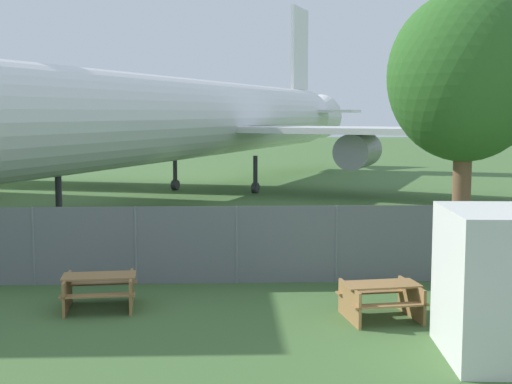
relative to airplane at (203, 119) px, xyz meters
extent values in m
cylinder|color=slate|center=(-3.58, -20.00, -2.99)|extent=(0.07, 0.07, 1.98)
cylinder|color=slate|center=(-1.03, -20.00, -2.99)|extent=(0.07, 0.07, 1.98)
cylinder|color=slate|center=(1.51, -20.00, -2.99)|extent=(0.07, 0.07, 1.98)
cylinder|color=slate|center=(4.06, -20.00, -2.99)|extent=(0.07, 0.07, 1.98)
cylinder|color=slate|center=(6.60, -20.00, -2.99)|extent=(0.07, 0.07, 1.98)
cube|color=slate|center=(4.06, -20.00, -2.99)|extent=(56.00, 0.01, 1.98)
cylinder|color=white|center=(-0.18, -0.44, 0.05)|extent=(18.19, 36.19, 4.01)
cone|color=white|center=(8.03, 19.20, 0.05)|extent=(5.27, 6.02, 3.61)
cube|color=white|center=(10.19, -2.74, -0.55)|extent=(17.21, 13.15, 0.30)
cylinder|color=#939399|center=(7.99, -1.43, -1.60)|extent=(3.06, 4.03, 1.81)
cube|color=white|center=(-9.11, 5.33, -0.55)|extent=(17.68, 9.37, 0.30)
cylinder|color=#939399|center=(-6.63, 4.68, -1.60)|extent=(3.06, 4.03, 1.81)
cube|color=white|center=(6.67, 15.96, 5.07)|extent=(1.62, 3.43, 6.02)
cube|color=white|center=(6.60, 15.77, 0.46)|extent=(9.39, 6.37, 0.20)
cylinder|color=#2D2D33|center=(-4.89, -11.70, -2.96)|extent=(0.24, 0.24, 2.02)
cylinder|color=#2D2D33|center=(-4.89, -11.70, -3.70)|extent=(0.49, 0.63, 0.56)
cylinder|color=#2D2D33|center=(2.76, 0.36, -2.96)|extent=(0.24, 0.24, 2.02)
cylinder|color=#2D2D33|center=(2.76, 0.36, -3.70)|extent=(0.49, 0.63, 0.56)
cylinder|color=#2D2D33|center=(-1.68, 2.22, -2.96)|extent=(0.24, 0.24, 2.02)
cylinder|color=#2D2D33|center=(-1.68, 2.22, -3.70)|extent=(0.49, 0.63, 0.56)
cube|color=olive|center=(4.50, -23.29, -3.24)|extent=(1.66, 0.97, 0.04)
cube|color=olive|center=(4.43, -22.73, -3.54)|extent=(1.59, 0.50, 0.04)
cube|color=olive|center=(4.58, -23.84, -3.54)|extent=(1.59, 0.50, 0.04)
cube|color=olive|center=(5.18, -23.19, -3.61)|extent=(0.26, 1.39, 0.74)
cube|color=olive|center=(3.83, -23.38, -3.61)|extent=(0.26, 1.39, 0.74)
cube|color=olive|center=(-1.55, -22.27, -3.24)|extent=(1.66, 0.92, 0.04)
cube|color=olive|center=(-1.60, -21.71, -3.54)|extent=(1.61, 0.44, 0.04)
cube|color=olive|center=(-1.49, -22.83, -3.54)|extent=(1.61, 0.44, 0.04)
cube|color=olive|center=(-0.85, -22.20, -3.61)|extent=(0.20, 1.40, 0.74)
cube|color=olive|center=(-2.24, -22.34, -3.61)|extent=(0.20, 1.40, 0.74)
cylinder|color=brown|center=(7.29, -19.87, -2.19)|extent=(0.47, 0.47, 3.57)
ellipsoid|color=#2D6023|center=(7.29, -19.87, 1.25)|extent=(3.91, 3.91, 4.31)
camera|label=1|loc=(1.31, -37.79, 0.34)|focal=50.00mm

